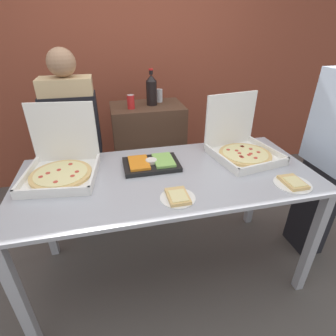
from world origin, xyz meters
The scene contains 14 objects.
ground_plane centered at (0.00, 0.00, 0.00)m, with size 16.00×16.00×0.00m, color #514C47.
brick_wall_behind centered at (0.00, 1.70, 1.40)m, with size 10.00×0.06×2.80m.
buffet_table centered at (0.00, 0.00, 0.79)m, with size 1.97×0.90×0.91m.
pizza_box_near_right centered at (0.61, 0.16, 0.99)m, with size 0.51×0.52×0.43m.
pizza_box_far_right centered at (-0.68, 0.17, 0.99)m, with size 0.50×0.51×0.44m.
paper_plate_front_right centered at (0.73, -0.30, 0.92)m, with size 0.23×0.23×0.03m.
paper_plate_front_center centered at (-0.01, -0.28, 0.92)m, with size 0.21×0.21×0.03m.
veggie_tray centered at (-0.09, 0.14, 0.93)m, with size 0.39×0.26×0.05m.
sideboard_podium centered at (0.02, 0.98, 0.56)m, with size 0.69×0.47×1.11m.
soda_bottle centered at (0.07, 0.98, 1.25)m, with size 0.10×0.10×0.33m.
soda_can_silver centered at (0.16, 1.07, 1.17)m, with size 0.07×0.07×0.12m.
soda_can_colored centered at (-0.13, 0.90, 1.17)m, with size 0.07×0.07×0.12m.
person_server_vest centered at (-0.64, 0.73, 0.92)m, with size 0.42×0.24×1.65m.
person_guest_cap centered at (1.27, -0.01, 0.91)m, with size 0.22×0.40×1.73m.
Camera 1 is at (-0.34, -1.47, 1.79)m, focal length 28.00 mm.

